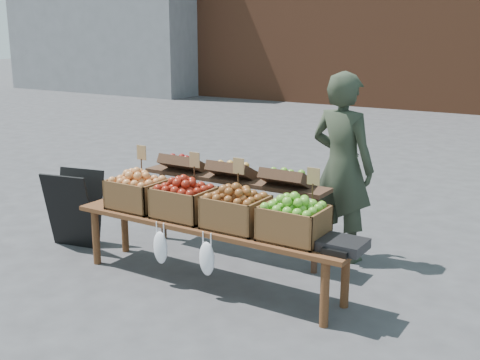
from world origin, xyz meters
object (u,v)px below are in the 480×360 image
Objects in this scene: vendor at (342,167)px; chalkboard_sign at (74,209)px; crate_golden_apples at (137,194)px; crate_green_apples at (294,223)px; crate_red_apples at (236,212)px; display_bench at (210,253)px; weighing_scale at (343,245)px; back_table at (233,205)px; crate_russet_pears at (184,203)px.

vendor is 2.27× the size of chalkboard_sign.
crate_green_apples is (1.65, 0.00, 0.00)m from crate_golden_apples.
crate_golden_apples is at bearing -14.37° from chalkboard_sign.
crate_golden_apples reaches higher than chalkboard_sign.
crate_golden_apples is at bearing 180.00° from crate_red_apples.
chalkboard_sign is 1.76m from display_bench.
vendor is 1.38m from weighing_scale.
crate_red_apples is (-0.43, -1.23, -0.21)m from vendor.
back_table is 1.64m from weighing_scale.
vendor is 1.13m from back_table.
crate_red_apples is (2.03, -0.05, 0.31)m from chalkboard_sign.
weighing_scale is (0.54, -1.23, -0.31)m from vendor.
vendor is 1.25m from crate_green_apples.
crate_golden_apples is at bearing 180.00° from weighing_scale.
back_table is at bearing 49.97° from crate_golden_apples.
crate_green_apples is at bearing 180.00° from weighing_scale.
back_table is at bearing 85.65° from crate_russet_pears.
chalkboard_sign is 2.59m from crate_green_apples.
crate_red_apples is 1.00× the size of crate_green_apples.
crate_russet_pears and crate_red_apples have the same top height.
back_table is at bearing 107.01° from display_bench.
weighing_scale reaches higher than display_bench.
vendor is 0.68× the size of display_bench.
vendor is at bearing 113.83° from weighing_scale.
crate_golden_apples is 1.00× the size of crate_russet_pears.
vendor is 3.68× the size of crate_green_apples.
crate_green_apples is (0.82, 0.00, 0.42)m from display_bench.
vendor is at bearing 70.66° from crate_red_apples.
crate_russet_pears is 1.53m from weighing_scale.
vendor reaches higher than chalkboard_sign.
back_table reaches higher than crate_red_apples.
crate_russet_pears is 0.55m from crate_red_apples.
crate_red_apples is at bearing 80.59° from vendor.
display_bench is 0.51m from crate_red_apples.
weighing_scale is at bearing 0.00° from crate_golden_apples.
crate_green_apples is at bearing -34.56° from back_table.
crate_russet_pears is at bearing 180.00° from crate_green_apples.
chalkboard_sign is 1.62× the size of crate_golden_apples.
display_bench is 1.29m from weighing_scale.
vendor reaches higher than crate_golden_apples.
chalkboard_sign is at bearing 179.10° from weighing_scale.
crate_green_apples is at bearing 0.00° from crate_russet_pears.
crate_green_apples is (0.55, 0.00, 0.00)m from crate_red_apples.
crate_russet_pears reaches higher than display_bench.
crate_red_apples is (1.10, 0.00, 0.00)m from crate_golden_apples.
chalkboard_sign is 1.68m from back_table.
display_bench is at bearing 0.00° from crate_russet_pears.
back_table is 1.28m from crate_green_apples.
crate_red_apples is at bearing -12.79° from chalkboard_sign.
back_table is 0.78× the size of display_bench.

